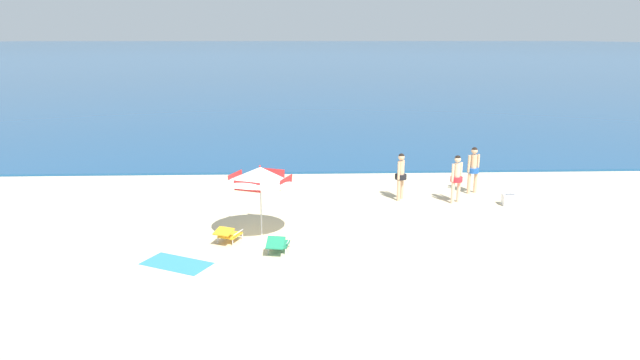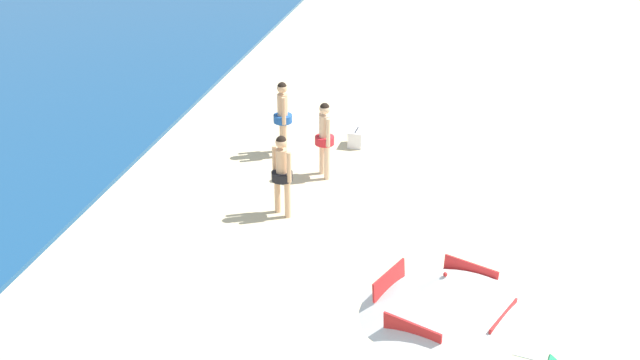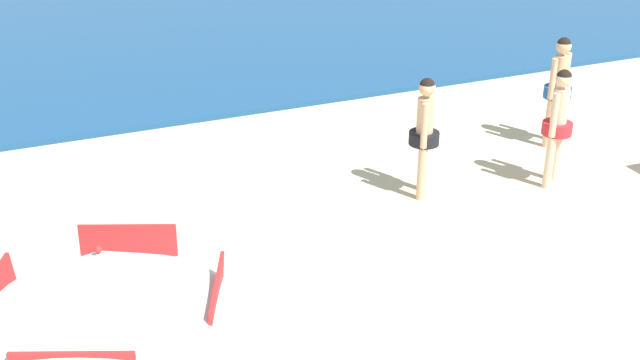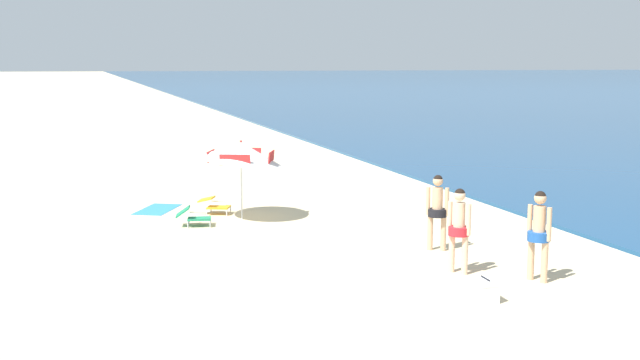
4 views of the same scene
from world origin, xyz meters
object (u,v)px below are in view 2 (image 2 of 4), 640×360
object	(u,v)px
beach_umbrella_striped_main	(444,293)
person_standing_near_shore	(283,113)
cooler_box	(357,138)
person_standing_beside	(325,135)
person_wading_in	(282,170)

from	to	relation	value
beach_umbrella_striped_main	person_standing_near_shore	distance (m)	8.90
cooler_box	person_standing_beside	bearing A→B (deg)	167.90
person_wading_in	cooler_box	world-z (taller)	person_wading_in
beach_umbrella_striped_main	cooler_box	bearing A→B (deg)	17.49
person_standing_beside	person_wading_in	bearing A→B (deg)	167.09
cooler_box	person_standing_near_shore	bearing A→B (deg)	117.89
person_standing_beside	beach_umbrella_striped_main	bearing A→B (deg)	-155.36
beach_umbrella_striped_main	person_standing_near_shore	world-z (taller)	beach_umbrella_striped_main
person_standing_near_shore	person_standing_beside	bearing A→B (deg)	-128.77
beach_umbrella_striped_main	person_standing_near_shore	bearing A→B (deg)	29.17
beach_umbrella_striped_main	person_standing_beside	size ratio (longest dim) A/B	1.69
beach_umbrella_striped_main	cooler_box	size ratio (longest dim) A/B	5.81
beach_umbrella_striped_main	cooler_box	world-z (taller)	beach_umbrella_striped_main
beach_umbrella_striped_main	person_standing_beside	bearing A→B (deg)	24.64
beach_umbrella_striped_main	person_standing_near_shore	size ratio (longest dim) A/B	1.65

